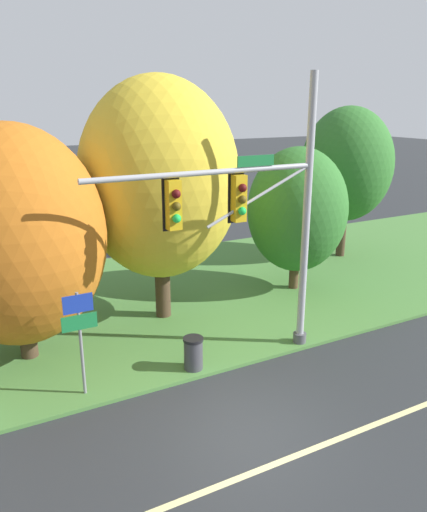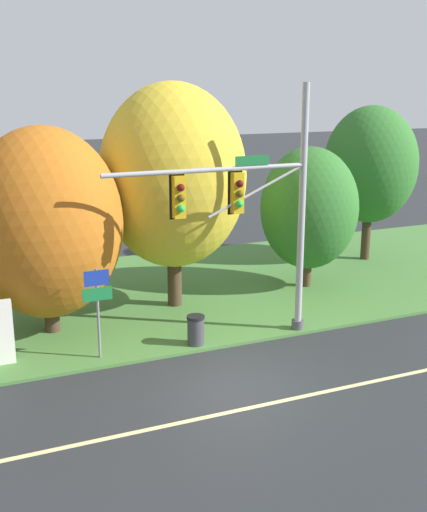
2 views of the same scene
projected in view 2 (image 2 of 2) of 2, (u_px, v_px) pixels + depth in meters
The scene contains 10 objects.
ground_plane at pixel (236, 387), 17.33m from camera, with size 160.00×160.00×0.00m, color #282B2D.
lane_stripe at pixel (256, 407), 16.26m from camera, with size 36.00×0.16×0.01m, color beige.
grass_verge at pixel (145, 295), 24.64m from camera, with size 48.00×11.50×0.10m, color #477A38.
traffic_signal_mast at pixel (255, 205), 19.44m from camera, with size 6.56×0.49×7.87m.
route_sign_post at pixel (97, 299), 18.48m from camera, with size 0.87×0.08×2.73m.
tree_behind_signpost at pixel (46, 223), 20.06m from camera, with size 4.85×4.85×6.63m.
tree_mid_verge at pixel (173, 176), 22.26m from camera, with size 5.14×5.14×7.93m.
tree_tall_centre at pixel (309, 208), 24.85m from camera, with size 3.80×3.80×5.52m.
tree_right_far at pixel (370, 165), 28.49m from camera, with size 4.15×4.15×6.93m.
trash_bin at pixel (196, 330), 19.79m from camera, with size 0.56×0.56×0.93m.
Camera 2 is at (-6.76, -14.30, 7.94)m, focal length 45.00 mm.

